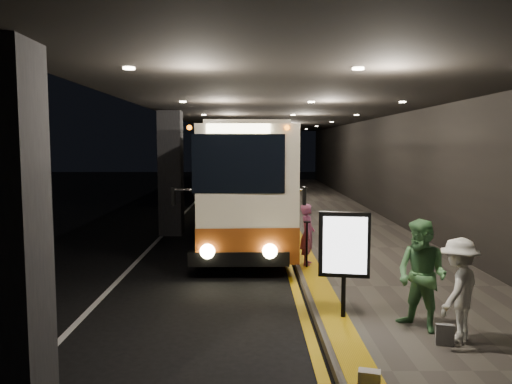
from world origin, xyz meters
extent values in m
plane|color=black|center=(0.00, 0.00, 0.00)|extent=(90.00, 90.00, 0.00)
cube|color=silver|center=(-1.80, 5.00, 0.01)|extent=(0.12, 50.00, 0.01)
cube|color=gold|center=(2.35, 5.00, 0.01)|extent=(0.18, 50.00, 0.01)
cube|color=#514C44|center=(4.75, 5.00, 0.07)|extent=(4.50, 50.00, 0.15)
cube|color=gold|center=(2.85, 5.00, 0.16)|extent=(0.50, 50.00, 0.01)
cube|color=black|center=(7.00, 5.00, 3.00)|extent=(0.10, 50.00, 6.00)
cube|color=black|center=(-1.50, -8.00, 2.20)|extent=(0.80, 0.80, 4.40)
cube|color=black|center=(-1.50, 4.00, 2.20)|extent=(0.80, 0.80, 4.40)
cube|color=black|center=(-1.50, 16.00, 2.20)|extent=(0.80, 0.80, 4.40)
cube|color=black|center=(2.50, 5.00, 4.60)|extent=(9.00, 50.00, 0.40)
cube|color=#F0E5C9|center=(1.07, 3.63, 2.05)|extent=(2.86, 11.79, 3.32)
cube|color=#944115|center=(1.07, 3.63, 0.83)|extent=(2.88, 11.81, 0.88)
cube|color=black|center=(1.07, -2.25, 2.78)|extent=(2.15, 0.14, 1.37)
cube|color=black|center=(1.07, -2.17, 0.54)|extent=(2.40, 0.34, 0.34)
cylinder|color=black|center=(-0.03, -0.08, 0.49)|extent=(0.27, 0.98, 0.98)
cylinder|color=black|center=(2.17, -0.08, 0.49)|extent=(0.27, 0.98, 0.98)
cylinder|color=black|center=(-0.03, 7.54, 0.49)|extent=(0.27, 0.98, 0.98)
cylinder|color=black|center=(2.17, 7.54, 0.49)|extent=(0.27, 0.98, 0.98)
sphere|color=#FFEAA5|center=(0.33, -2.26, 0.73)|extent=(0.35, 0.35, 0.35)
sphere|color=#FFEAA5|center=(1.80, -2.26, 0.73)|extent=(0.35, 0.35, 0.35)
cube|color=#FFF2BF|center=(1.07, -2.26, 3.59)|extent=(1.46, 0.10, 0.21)
cube|color=#F0E5C9|center=(1.03, 18.30, 2.25)|extent=(2.73, 12.88, 3.65)
cube|color=#944115|center=(1.03, 18.30, 0.91)|extent=(2.75, 12.90, 0.97)
cube|color=black|center=(1.03, 11.83, 3.06)|extent=(2.36, 0.07, 1.50)
cube|color=black|center=(1.03, 11.91, 0.59)|extent=(2.63, 0.26, 0.38)
cylinder|color=black|center=(-0.19, 14.22, 0.54)|extent=(0.30, 1.07, 1.07)
cylinder|color=black|center=(2.25, 14.22, 0.54)|extent=(0.30, 1.07, 1.07)
cylinder|color=black|center=(-0.19, 22.59, 0.54)|extent=(0.30, 1.07, 1.07)
cylinder|color=black|center=(2.25, 22.59, 0.54)|extent=(0.30, 1.07, 1.07)
imported|color=#AE5183|center=(2.80, -1.19, 0.94)|extent=(0.46, 0.62, 1.57)
imported|color=#467E49|center=(4.17, -5.74, 1.08)|extent=(0.99, 1.05, 1.85)
imported|color=silver|center=(4.60, -6.19, 0.97)|extent=(1.07, 1.11, 1.63)
cube|color=black|center=(4.34, -6.36, 0.31)|extent=(0.29, 0.18, 0.33)
cube|color=silver|center=(2.80, -7.94, 0.32)|extent=(0.30, 0.22, 0.33)
cylinder|color=black|center=(3.00, -5.12, 0.52)|extent=(0.08, 0.08, 0.74)
cube|color=black|center=(3.00, -5.12, 1.47)|extent=(0.90, 0.25, 1.16)
cube|color=white|center=(3.00, -5.18, 1.47)|extent=(0.75, 0.15, 1.00)
cylinder|color=black|center=(2.75, -1.50, 0.73)|extent=(0.05, 0.05, 1.16)
camera|label=1|loc=(1.36, -13.74, 3.22)|focal=35.00mm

